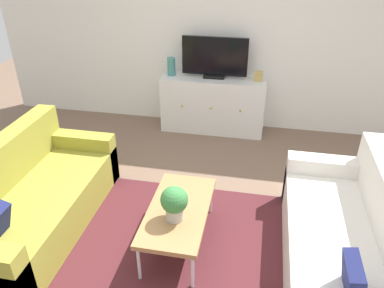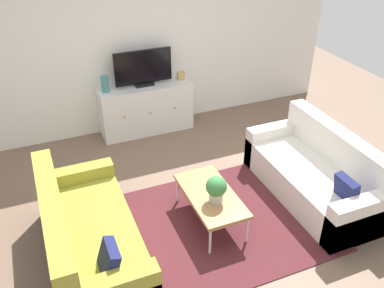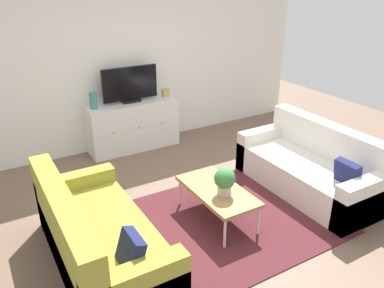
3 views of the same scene
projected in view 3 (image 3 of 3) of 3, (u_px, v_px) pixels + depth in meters
name	position (u px, v px, depth m)	size (l,w,h in m)	color
ground_plane	(214.00, 216.00, 4.51)	(10.00, 10.00, 0.00)	brown
wall_back	(125.00, 61.00, 5.97)	(6.40, 0.12, 2.70)	silver
area_rug	(222.00, 222.00, 4.39)	(2.50, 1.90, 0.01)	#4C1E23
couch_left_side	(94.00, 241.00, 3.65)	(0.85, 1.89, 0.85)	olive
couch_right_side	(313.00, 169.00, 4.98)	(0.85, 1.89, 0.85)	silver
coffee_table	(217.00, 191.00, 4.32)	(0.52, 1.02, 0.39)	#A37547
potted_plant	(225.00, 180.00, 4.13)	(0.23, 0.23, 0.31)	#B7B2A8
tv_console	(133.00, 125.00, 6.12)	(1.42, 0.47, 0.77)	silver
flat_screen_tv	(130.00, 85.00, 5.87)	(0.87, 0.16, 0.54)	black
glass_vase	(93.00, 100.00, 5.65)	(0.11, 0.11, 0.24)	teal
mantel_clock	(166.00, 93.00, 6.21)	(0.11, 0.07, 0.13)	tan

